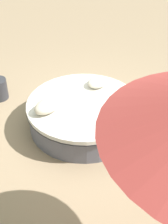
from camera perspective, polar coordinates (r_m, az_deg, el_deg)
ground_plane at (r=5.74m, az=0.00°, el=-2.39°), size 16.00×16.00×0.00m
round_bed at (r=5.58m, az=0.00°, el=-0.35°), size 2.03×2.03×0.50m
throw_pillow_0 at (r=5.88m, az=2.53°, el=5.51°), size 0.43×0.34×0.15m
throw_pillow_1 at (r=5.23m, az=-6.60°, el=1.21°), size 0.54×0.33×0.21m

